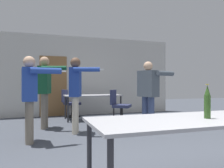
# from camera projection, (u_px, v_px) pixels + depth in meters

# --- Properties ---
(back_wall) EXTENTS (6.58, 0.12, 2.78)m
(back_wall) POSITION_uv_depth(u_px,v_px,m) (84.00, 76.00, 7.83)
(back_wall) COLOR beige
(back_wall) RESTS_ON ground_plane
(conference_table_near) EXTENTS (2.18, 0.83, 0.76)m
(conference_table_near) POSITION_uv_depth(u_px,v_px,m) (196.00, 124.00, 2.21)
(conference_table_near) COLOR #A8A8AD
(conference_table_near) RESTS_ON ground_plane
(conference_table_far) EXTENTS (1.73, 0.80, 0.76)m
(conference_table_far) POSITION_uv_depth(u_px,v_px,m) (93.00, 97.00, 6.79)
(conference_table_far) COLOR #A8A8AD
(conference_table_far) RESTS_ON ground_plane
(person_near_casual) EXTENTS (0.91, 0.67, 1.64)m
(person_near_casual) POSITION_uv_depth(u_px,v_px,m) (148.00, 89.00, 5.24)
(person_near_casual) COLOR #3D4C75
(person_near_casual) RESTS_ON ground_plane
(person_right_polo) EXTENTS (0.80, 0.68, 1.62)m
(person_right_polo) POSITION_uv_depth(u_px,v_px,m) (30.00, 91.00, 4.07)
(person_right_polo) COLOR slate
(person_right_polo) RESTS_ON ground_plane
(person_far_watching) EXTENTS (0.75, 0.76, 1.78)m
(person_far_watching) POSITION_uv_depth(u_px,v_px,m) (45.00, 85.00, 5.38)
(person_far_watching) COLOR slate
(person_far_watching) RESTS_ON ground_plane
(person_left_plaid) EXTENTS (0.71, 0.73, 1.69)m
(person_left_plaid) POSITION_uv_depth(u_px,v_px,m) (76.00, 87.00, 4.86)
(person_left_plaid) COLOR beige
(person_left_plaid) RESTS_ON ground_plane
(office_chair_far_left) EXTENTS (0.68, 0.67, 0.93)m
(office_chair_far_left) POSITION_uv_depth(u_px,v_px,m) (119.00, 107.00, 6.24)
(office_chair_far_left) COLOR black
(office_chair_far_left) RESTS_ON ground_plane
(office_chair_far_right) EXTENTS (0.61, 0.56, 0.91)m
(office_chair_far_right) POSITION_uv_depth(u_px,v_px,m) (70.00, 104.00, 7.21)
(office_chair_far_right) COLOR black
(office_chair_far_right) RESTS_ON ground_plane
(beer_bottle) EXTENTS (0.06, 0.06, 0.34)m
(beer_bottle) POSITION_uv_depth(u_px,v_px,m) (207.00, 102.00, 2.18)
(beer_bottle) COLOR #2D511E
(beer_bottle) RESTS_ON conference_table_near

